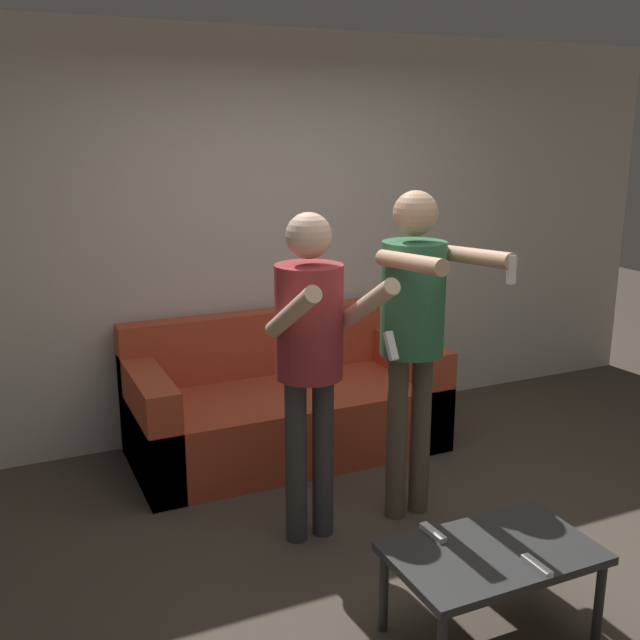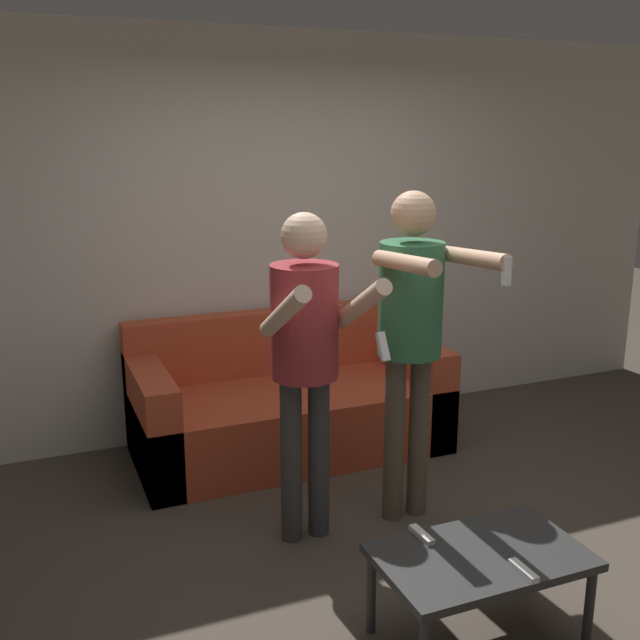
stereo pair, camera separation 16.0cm
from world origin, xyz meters
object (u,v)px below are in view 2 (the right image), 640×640
object	(u,v)px
person_standing_right	(412,318)
remote_far	(422,535)
couch	(288,407)
remote_near	(524,571)
person_standing_left	(306,342)
coffee_table	(481,563)

from	to	relation	value
person_standing_right	remote_far	world-z (taller)	person_standing_right
person_standing_right	remote_far	bearing A→B (deg)	-115.24
couch	remote_near	bearing A→B (deg)	-86.62
person_standing_left	person_standing_right	size ratio (longest dim) A/B	0.95
person_standing_left	remote_far	distance (m)	1.07
coffee_table	person_standing_right	bearing A→B (deg)	77.54
remote_near	coffee_table	bearing A→B (deg)	110.32
remote_near	remote_far	bearing A→B (deg)	121.59
couch	person_standing_right	size ratio (longest dim) A/B	1.12
couch	coffee_table	size ratio (longest dim) A/B	2.34
remote_far	person_standing_right	bearing A→B (deg)	64.76
remote_far	coffee_table	bearing A→B (deg)	-49.79
person_standing_right	remote_near	world-z (taller)	person_standing_right
person_standing_right	remote_near	xyz separation A→B (m)	(-0.16, -1.21, -0.71)
person_standing_left	remote_near	size ratio (longest dim) A/B	11.27
couch	person_standing_left	distance (m)	1.36
person_standing_left	coffee_table	size ratio (longest dim) A/B	1.99
coffee_table	remote_near	size ratio (longest dim) A/B	5.65
couch	remote_near	xyz separation A→B (m)	(0.14, -2.29, 0.13)
person_standing_left	remote_near	xyz separation A→B (m)	(0.43, -1.21, -0.64)
couch	remote_far	world-z (taller)	couch
person_standing_right	remote_near	bearing A→B (deg)	-97.47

